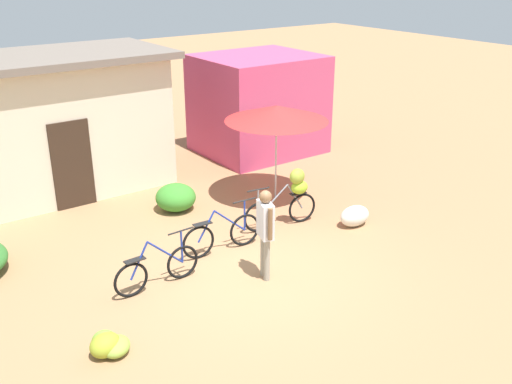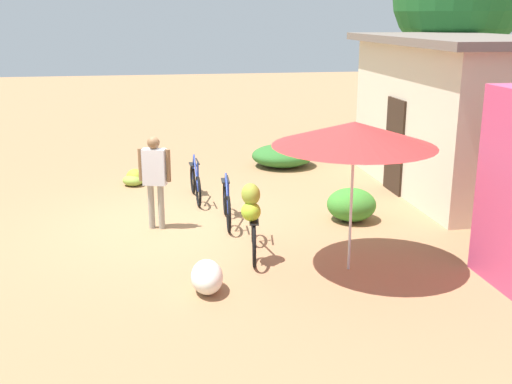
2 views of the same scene
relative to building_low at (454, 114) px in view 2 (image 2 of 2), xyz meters
The scene contains 11 objects.
ground_plane 6.44m from the building_low, 76.05° to the right, with size 60.00×60.00×0.00m, color #9F744D.
building_low is the anchor object (origin of this frame).
hedge_bush_front_left 4.37m from the building_low, 130.86° to the right, with size 1.47×1.55×0.54m, color #316F2B.
hedge_bush_front_right 3.56m from the building_low, 58.06° to the right, with size 0.90×0.91×0.60m, color #3B882D.
market_umbrella 5.35m from the building_low, 41.90° to the right, with size 2.35×2.35×2.23m.
bicycle_leftmost 5.68m from the building_low, 91.01° to the right, with size 1.62×0.15×0.94m.
bicycle_near_pile 5.46m from the building_low, 73.54° to the right, with size 1.68×0.19×0.97m.
bicycle_center_loaded 6.01m from the building_low, 56.05° to the right, with size 1.70×0.43×1.25m.
banana_pile_on_ground 7.09m from the building_low, 102.67° to the right, with size 0.72×0.68×0.34m.
produce_sack 7.38m from the building_low, 52.46° to the right, with size 0.70×0.44×0.44m, color silver.
person_vendor 6.58m from the building_low, 76.01° to the right, with size 0.31×0.56×1.67m.
Camera 2 is at (10.86, -0.41, 3.68)m, focal length 44.04 mm.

